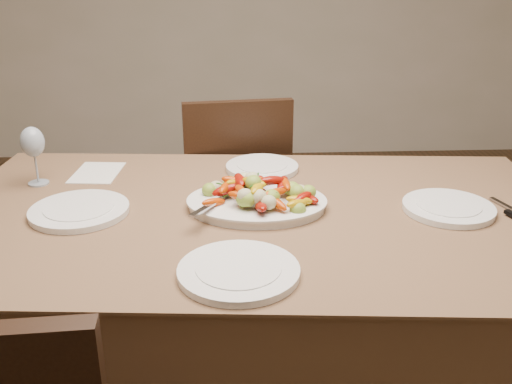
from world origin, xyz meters
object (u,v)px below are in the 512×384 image
(serving_platter, at_px, (257,205))
(plate_far, at_px, (262,168))
(plate_right, at_px, (448,208))
(plate_near, at_px, (239,272))
(wine_glass, at_px, (34,154))
(dining_table, at_px, (256,320))
(chair_far, at_px, (233,198))
(plate_left, at_px, (79,211))

(serving_platter, bearing_deg, plate_far, 83.90)
(serving_platter, bearing_deg, plate_right, -4.66)
(plate_near, bearing_deg, wine_glass, 136.37)
(plate_far, relative_size, plate_near, 0.88)
(plate_right, bearing_deg, plate_far, 144.46)
(plate_right, distance_m, wine_glass, 1.30)
(plate_right, bearing_deg, wine_glass, 167.60)
(plate_far, height_order, wine_glass, wine_glass)
(dining_table, xyz_separation_m, plate_far, (0.04, 0.35, 0.39))
(chair_far, relative_size, plate_left, 3.34)
(plate_far, distance_m, wine_glass, 0.75)
(plate_left, bearing_deg, plate_far, 31.78)
(dining_table, relative_size, plate_near, 6.40)
(plate_far, bearing_deg, plate_left, -148.22)
(chair_far, height_order, serving_platter, chair_far)
(dining_table, relative_size, serving_platter, 4.60)
(wine_glass, bearing_deg, serving_platter, -18.24)
(chair_far, relative_size, plate_right, 3.60)
(chair_far, bearing_deg, plate_left, 52.42)
(chair_far, xyz_separation_m, plate_far, (0.10, -0.42, 0.29))
(plate_left, relative_size, wine_glass, 1.39)
(plate_right, bearing_deg, plate_near, -151.63)
(plate_left, relative_size, plate_near, 0.99)
(wine_glass, bearing_deg, plate_right, -12.40)
(plate_left, bearing_deg, chair_far, 59.41)
(plate_left, distance_m, wine_glass, 0.32)
(plate_left, bearing_deg, plate_near, -39.11)
(plate_far, bearing_deg, plate_near, -97.76)
(serving_platter, bearing_deg, plate_left, -178.66)
(chair_far, xyz_separation_m, plate_right, (0.62, -0.79, 0.29))
(plate_right, height_order, wine_glass, wine_glass)
(plate_left, xyz_separation_m, plate_right, (1.07, -0.03, 0.00))
(dining_table, height_order, plate_far, plate_far)
(plate_far, xyz_separation_m, wine_glass, (-0.74, -0.10, 0.09))
(chair_far, distance_m, serving_platter, 0.81)
(plate_far, relative_size, wine_glass, 1.23)
(chair_far, height_order, plate_far, chair_far)
(serving_platter, relative_size, plate_right, 1.52)
(serving_platter, height_order, plate_right, serving_platter)
(dining_table, distance_m, chair_far, 0.78)
(dining_table, distance_m, plate_near, 0.53)
(serving_platter, relative_size, wine_glass, 1.95)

